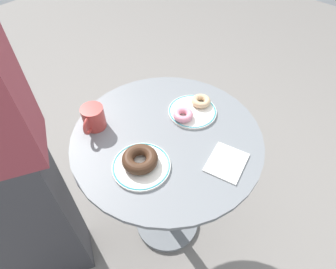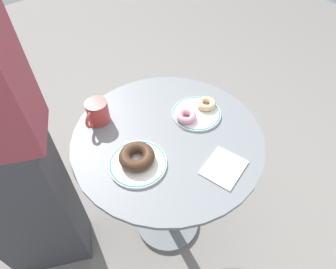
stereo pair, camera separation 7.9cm
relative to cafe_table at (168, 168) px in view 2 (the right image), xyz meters
The scene contains 9 objects.
ground_plane 0.56m from the cafe_table, ahead, with size 7.00×7.00×0.02m, color gray.
cafe_table is the anchor object (origin of this frame).
plate_left 0.28m from the cafe_table, 167.84° to the right, with size 0.21×0.21×0.01m.
plate_right 0.28m from the cafe_table, ahead, with size 0.20×0.20×0.01m.
donut_chocolate 0.30m from the cafe_table, behind, with size 0.13×0.13×0.04m, color #422819.
donut_glazed 0.33m from the cafe_table, ahead, with size 0.08×0.08×0.03m, color #E0B789.
donut_pink_frosted 0.27m from the cafe_table, ahead, with size 0.08×0.08×0.03m, color pink.
paper_napkin 0.33m from the cafe_table, 77.48° to the right, with size 0.15×0.13×0.01m, color white.
coffee_mug 0.39m from the cafe_table, 123.41° to the left, with size 0.12×0.09×0.09m.
Camera 2 is at (-0.48, -0.57, 1.61)m, focal length 30.64 mm.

